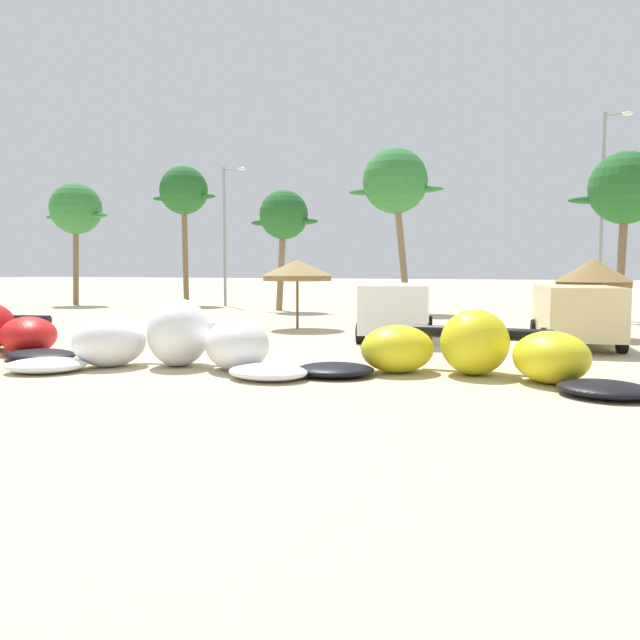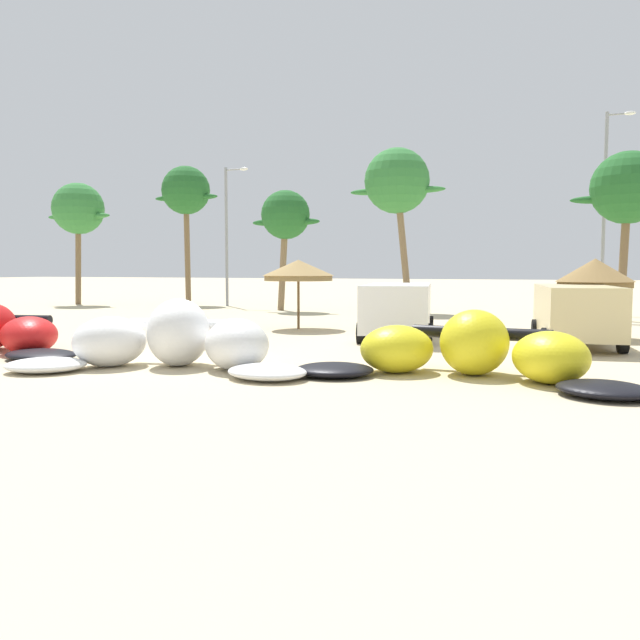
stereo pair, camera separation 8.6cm
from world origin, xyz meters
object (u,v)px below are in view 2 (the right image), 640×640
object	(u,v)px
lamppost_west	(228,229)
palm_center_left	(397,182)
kite_center	(470,352)
palm_center_right	(628,189)
lamppost_west_center	(606,204)
palm_left	(186,192)
parked_van	(576,310)
palm_leftmost	(78,210)
beach_umbrella_middle	(595,273)
beach_umbrella_near_van	(298,270)
parked_car_second	(398,306)
kite_left_of_center	(172,342)
palm_left_of_gap	(285,217)

from	to	relation	value
lamppost_west	palm_center_left	bearing A→B (deg)	-7.85
kite_center	palm_center_right	distance (m)	19.44
lamppost_west_center	palm_left	bearing A→B (deg)	178.51
lamppost_west	parked_van	bearing A→B (deg)	-36.39
palm_left	lamppost_west_center	size ratio (longest dim) A/B	0.88
palm_leftmost	lamppost_west	bearing A→B (deg)	10.99
kite_center	beach_umbrella_middle	size ratio (longest dim) A/B	2.80
beach_umbrella_near_van	parked_van	bearing A→B (deg)	-11.63
parked_car_second	palm_center_left	xyz separation A→B (m)	(-3.58, 13.51, 5.90)
palm_center_left	beach_umbrella_near_van	bearing A→B (deg)	-94.81
kite_left_of_center	beach_umbrella_near_van	world-z (taller)	beach_umbrella_near_van
parked_car_second	palm_leftmost	world-z (taller)	palm_leftmost
beach_umbrella_middle	parked_car_second	xyz separation A→B (m)	(-6.15, -2.65, -1.12)
palm_leftmost	palm_center_right	bearing A→B (deg)	-3.58
kite_left_of_center	palm_left	size ratio (longest dim) A/B	0.81
palm_leftmost	palm_left_of_gap	size ratio (longest dim) A/B	1.18
parked_car_second	palm_leftmost	size ratio (longest dim) A/B	0.67
parked_car_second	palm_left_of_gap	distance (m)	16.18
palm_left	beach_umbrella_middle	bearing A→B (deg)	-28.39
lamppost_west	palm_left	bearing A→B (deg)	166.65
palm_center_right	palm_left_of_gap	bearing A→B (deg)	175.97
palm_leftmost	palm_center_left	bearing A→B (deg)	1.06
parked_car_second	palm_leftmost	xyz separation A→B (m)	(-24.78, 13.12, 5.08)
parked_car_second	palm_center_right	xyz separation A→B (m)	(7.61, 11.10, 4.79)
beach_umbrella_middle	palm_center_right	xyz separation A→B (m)	(1.45, 8.45, 3.67)
parked_van	lamppost_west_center	xyz separation A→B (m)	(1.32, 15.21, 4.52)
kite_center	palm_center_left	distance (m)	22.75
beach_umbrella_middle	palm_center_right	bearing A→B (deg)	80.25
beach_umbrella_near_van	kite_center	bearing A→B (deg)	-49.24
beach_umbrella_middle	palm_center_left	xyz separation A→B (m)	(-9.73, 10.87, 4.78)
kite_center	lamppost_west_center	size ratio (longest dim) A/B	0.74
beach_umbrella_near_van	beach_umbrella_middle	size ratio (longest dim) A/B	1.03
lamppost_west_center	lamppost_west	bearing A→B (deg)	-179.48
palm_left	palm_center_left	world-z (taller)	palm_left
palm_left	lamppost_west_center	world-z (taller)	lamppost_west_center
beach_umbrella_middle	lamppost_west	world-z (taller)	lamppost_west
kite_center	lamppost_west	bearing A→B (deg)	129.42
kite_center	palm_left_of_gap	distance (m)	23.91
lamppost_west	beach_umbrella_near_van	bearing A→B (deg)	-51.57
beach_umbrella_near_van	parked_van	distance (m)	10.39
kite_left_of_center	lamppost_west_center	bearing A→B (deg)	66.59
parked_car_second	lamppost_west_center	size ratio (longest dim) A/B	0.52
palm_left	palm_center_right	distance (m)	26.48
parked_van	palm_leftmost	size ratio (longest dim) A/B	0.67
kite_left_of_center	parked_van	bearing A→B (deg)	43.36
beach_umbrella_near_van	palm_left_of_gap	xyz separation A→B (m)	(-5.11, 10.18, 2.96)
beach_umbrella_near_van	palm_center_right	bearing A→B (deg)	36.44
parked_car_second	palm_center_left	world-z (taller)	palm_center_left
kite_center	beach_umbrella_near_van	world-z (taller)	beach_umbrella_near_van
lamppost_west	lamppost_west_center	size ratio (longest dim) A/B	0.84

